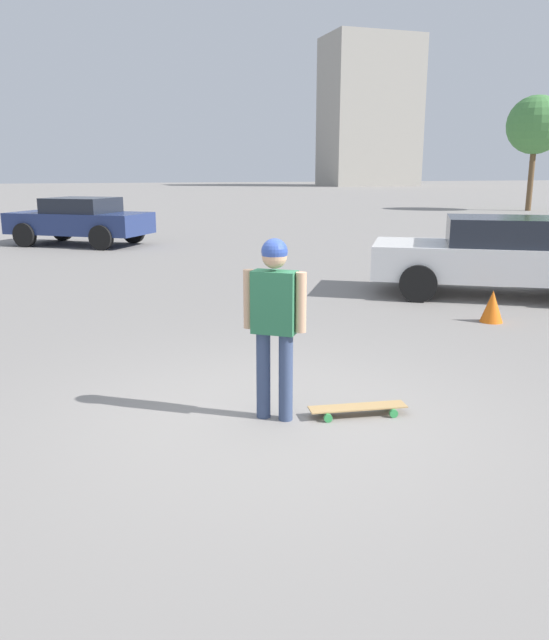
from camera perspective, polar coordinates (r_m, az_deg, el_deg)
ground_plane at (r=5.89m, az=0.00°, el=-8.95°), size 220.00×220.00×0.00m
person at (r=5.58m, az=0.00°, el=0.80°), size 0.39×0.49×1.68m
skateboard at (r=5.97m, az=7.62°, el=-7.99°), size 0.34×0.95×0.09m
car_parked_near at (r=12.07m, az=19.72°, el=5.60°), size 3.77×4.67×1.43m
car_parked_far at (r=20.14m, az=-17.35°, el=8.73°), size 3.92×4.51×1.44m
building_block_distant at (r=93.23m, az=8.68°, el=18.23°), size 8.49×12.73×20.11m
tree_distant at (r=38.62m, az=22.78°, el=16.09°), size 3.15×3.15×6.23m
traffic_cone at (r=10.00m, az=19.28°, el=1.19°), size 0.34×0.34×0.49m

